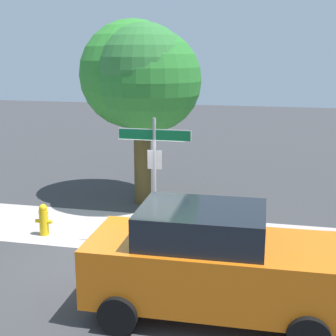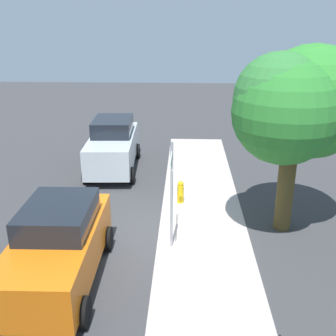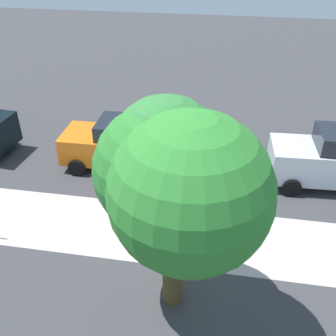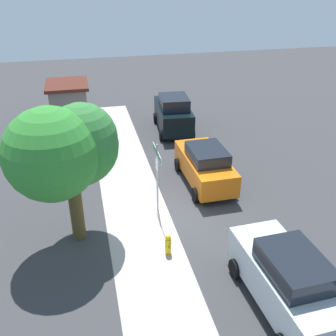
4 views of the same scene
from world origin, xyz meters
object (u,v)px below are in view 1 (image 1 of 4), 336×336
at_px(shade_tree, 141,76).
at_px(fire_hydrant, 44,220).
at_px(street_sign, 154,159).
at_px(car_orange, 214,263).

height_order(shade_tree, fire_hydrant, shade_tree).
bearing_deg(shade_tree, fire_hydrant, -117.87).
bearing_deg(shade_tree, street_sign, -69.89).
bearing_deg(fire_hydrant, car_orange, -31.64).
relative_size(shade_tree, fire_hydrant, 6.74).
distance_m(street_sign, shade_tree, 3.83).
relative_size(street_sign, car_orange, 0.69).
height_order(car_orange, fire_hydrant, car_orange).
bearing_deg(street_sign, fire_hydrant, 175.97).
height_order(street_sign, car_orange, street_sign).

